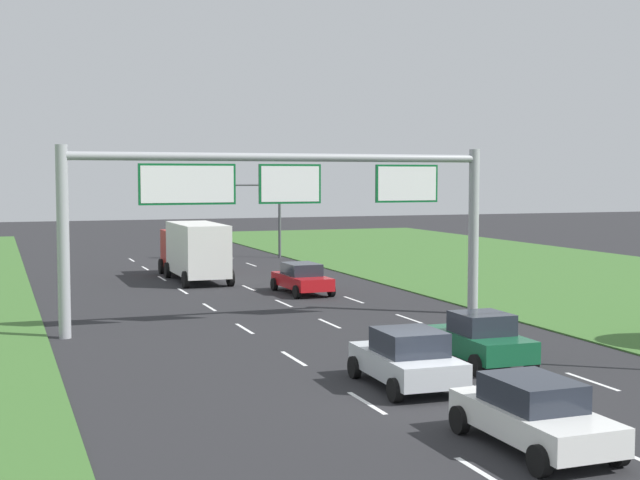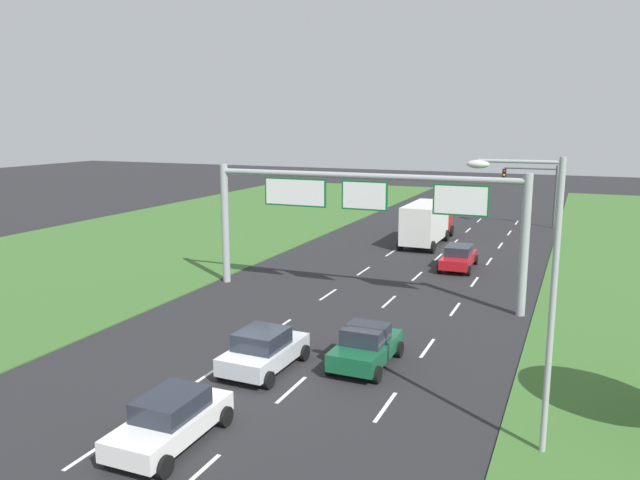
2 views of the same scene
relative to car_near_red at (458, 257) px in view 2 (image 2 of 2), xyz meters
The scene contains 13 objects.
ground_plane 21.37m from the car_near_red, 99.95° to the right, with size 200.00×200.00×0.00m, color #262628.
grass_verge_left 27.05m from the car_near_red, 155.92° to the right, with size 24.00×120.00×0.06m, color #3D6B2D.
lane_dashes_inner_left 10.57m from the car_near_red, 121.05° to the right, with size 0.14×62.40×0.01m.
lane_dashes_inner_right 9.27m from the car_near_red, 102.11° to the right, with size 0.14×62.40×0.01m.
lane_dashes_slip 9.20m from the car_near_red, 80.20° to the right, with size 0.14×62.40×0.01m.
car_near_red is the anchor object (origin of this frame).
car_lead_silver 26.08m from the car_near_red, 97.92° to the right, with size 2.09×4.25×1.53m.
car_mid_lane 17.88m from the car_near_red, 90.72° to the right, with size 2.14×3.94×1.63m.
car_far_ahead 20.16m from the car_near_red, 100.56° to the right, with size 2.30×4.08×1.63m.
box_truck 8.48m from the car_near_red, 117.28° to the left, with size 2.73×8.55×3.26m.
sign_gantry 10.38m from the car_near_red, 112.68° to the right, with size 17.24×0.44×7.00m.
traffic_light_mast 19.61m from the car_near_red, 81.26° to the left, with size 4.76×0.49×5.60m.
street_lamp 23.33m from the car_near_red, 74.29° to the right, with size 2.61×0.32×8.50m.
Camera 2 is at (10.83, -18.79, 9.42)m, focal length 35.00 mm.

